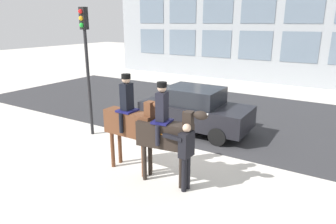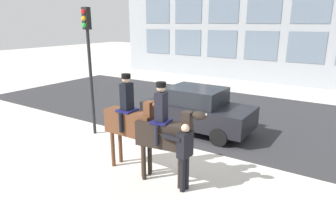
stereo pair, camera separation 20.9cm
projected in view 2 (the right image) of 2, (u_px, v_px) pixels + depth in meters
The scene contains 7 objects.
ground_plane at pixel (179, 152), 9.55m from camera, with size 80.00×80.00×0.00m, color beige.
road_surface at pixel (234, 115), 13.36m from camera, with size 25.36×8.50×0.01m.
mounted_horse_lead at pixel (131, 121), 8.04m from camera, with size 1.90×0.65×2.69m.
mounted_horse_companion at pixel (165, 132), 7.41m from camera, with size 1.88×0.65×2.61m.
pedestrian_bystander at pixel (184, 152), 7.10m from camera, with size 0.85×0.43×1.72m.
street_car_near_lane at pixel (197, 110), 11.12m from camera, with size 4.02×1.91×1.67m.
traffic_light at pixel (89, 53), 10.30m from camera, with size 0.24×0.29×4.45m.
Camera 2 is at (4.51, -7.54, 3.97)m, focal length 32.00 mm.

